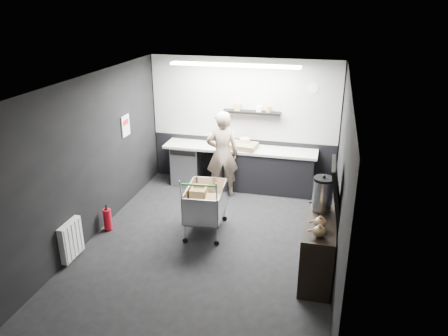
# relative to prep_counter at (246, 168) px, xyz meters

# --- Properties ---
(floor) EXTENTS (5.50, 5.50, 0.00)m
(floor) POSITION_rel_prep_counter_xyz_m (-0.14, -2.42, -0.46)
(floor) COLOR black
(floor) RESTS_ON ground
(ceiling) EXTENTS (5.50, 5.50, 0.00)m
(ceiling) POSITION_rel_prep_counter_xyz_m (-0.14, -2.42, 2.24)
(ceiling) COLOR silver
(ceiling) RESTS_ON wall_back
(wall_back) EXTENTS (5.50, 0.00, 5.50)m
(wall_back) POSITION_rel_prep_counter_xyz_m (-0.14, 0.33, 0.89)
(wall_back) COLOR black
(wall_back) RESTS_ON floor
(wall_front) EXTENTS (5.50, 0.00, 5.50)m
(wall_front) POSITION_rel_prep_counter_xyz_m (-0.14, -5.17, 0.89)
(wall_front) COLOR black
(wall_front) RESTS_ON floor
(wall_left) EXTENTS (0.00, 5.50, 5.50)m
(wall_left) POSITION_rel_prep_counter_xyz_m (-2.14, -2.42, 0.89)
(wall_left) COLOR black
(wall_left) RESTS_ON floor
(wall_right) EXTENTS (0.00, 5.50, 5.50)m
(wall_right) POSITION_rel_prep_counter_xyz_m (1.86, -2.42, 0.89)
(wall_right) COLOR black
(wall_right) RESTS_ON floor
(kitchen_wall_panel) EXTENTS (3.95, 0.02, 1.70)m
(kitchen_wall_panel) POSITION_rel_prep_counter_xyz_m (-0.14, 0.31, 1.39)
(kitchen_wall_panel) COLOR #AFAFAB
(kitchen_wall_panel) RESTS_ON wall_back
(dado_panel) EXTENTS (3.95, 0.02, 1.00)m
(dado_panel) POSITION_rel_prep_counter_xyz_m (-0.14, 0.31, 0.04)
(dado_panel) COLOR black
(dado_panel) RESTS_ON wall_back
(floating_shelf) EXTENTS (1.20, 0.22, 0.04)m
(floating_shelf) POSITION_rel_prep_counter_xyz_m (0.06, 0.20, 1.16)
(floating_shelf) COLOR black
(floating_shelf) RESTS_ON wall_back
(wall_clock) EXTENTS (0.20, 0.03, 0.20)m
(wall_clock) POSITION_rel_prep_counter_xyz_m (1.26, 0.30, 1.69)
(wall_clock) COLOR white
(wall_clock) RESTS_ON wall_back
(poster) EXTENTS (0.02, 0.30, 0.40)m
(poster) POSITION_rel_prep_counter_xyz_m (-2.12, -1.12, 1.09)
(poster) COLOR white
(poster) RESTS_ON wall_left
(poster_red_band) EXTENTS (0.02, 0.22, 0.10)m
(poster_red_band) POSITION_rel_prep_counter_xyz_m (-2.11, -1.12, 1.16)
(poster_red_band) COLOR red
(poster_red_band) RESTS_ON poster
(radiator) EXTENTS (0.10, 0.50, 0.60)m
(radiator) POSITION_rel_prep_counter_xyz_m (-2.08, -3.32, -0.11)
(radiator) COLOR white
(radiator) RESTS_ON wall_left
(ceiling_strip) EXTENTS (2.40, 0.20, 0.04)m
(ceiling_strip) POSITION_rel_prep_counter_xyz_m (-0.14, -0.57, 2.21)
(ceiling_strip) COLOR white
(ceiling_strip) RESTS_ON ceiling
(prep_counter) EXTENTS (3.20, 0.61, 0.90)m
(prep_counter) POSITION_rel_prep_counter_xyz_m (0.00, 0.00, 0.00)
(prep_counter) COLOR black
(prep_counter) RESTS_ON floor
(person) EXTENTS (0.74, 0.60, 1.78)m
(person) POSITION_rel_prep_counter_xyz_m (-0.40, -0.45, 0.43)
(person) COLOR #B9AB93
(person) RESTS_ON floor
(shopping_cart) EXTENTS (0.69, 1.06, 1.13)m
(shopping_cart) POSITION_rel_prep_counter_xyz_m (-0.31, -1.98, 0.08)
(shopping_cart) COLOR silver
(shopping_cart) RESTS_ON floor
(sideboard) EXTENTS (0.51, 1.19, 1.78)m
(sideboard) POSITION_rel_prep_counter_xyz_m (1.63, -2.82, 0.11)
(sideboard) COLOR black
(sideboard) RESTS_ON floor
(fire_extinguisher) EXTENTS (0.14, 0.14, 0.47)m
(fire_extinguisher) POSITION_rel_prep_counter_xyz_m (-1.99, -2.35, -0.23)
(fire_extinguisher) COLOR red
(fire_extinguisher) RESTS_ON floor
(cardboard_box) EXTENTS (0.61, 0.49, 0.11)m
(cardboard_box) POSITION_rel_prep_counter_xyz_m (-0.06, -0.05, 0.50)
(cardboard_box) COLOR #92794E
(cardboard_box) RESTS_ON prep_counter
(pink_tub) EXTENTS (0.22, 0.22, 0.22)m
(pink_tub) POSITION_rel_prep_counter_xyz_m (-0.03, 0.00, 0.55)
(pink_tub) COLOR silver
(pink_tub) RESTS_ON prep_counter
(white_container) EXTENTS (0.23, 0.20, 0.18)m
(white_container) POSITION_rel_prep_counter_xyz_m (-0.51, -0.05, 0.53)
(white_container) COLOR white
(white_container) RESTS_ON prep_counter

